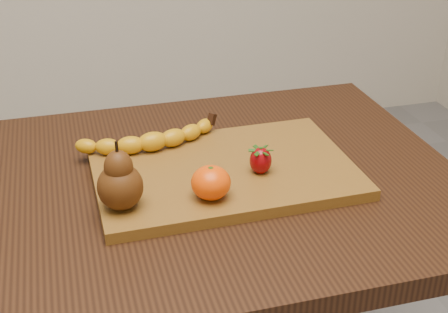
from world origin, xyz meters
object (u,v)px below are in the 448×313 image
object	(u,v)px
table	(180,227)
cutting_board	(224,172)
mandarin	(211,183)
pear	(119,175)

from	to	relation	value
table	cutting_board	size ratio (longest dim) A/B	2.22
table	mandarin	xyz separation A→B (m)	(0.03, -0.10, 0.14)
pear	mandarin	world-z (taller)	pear
pear	cutting_board	bearing A→B (deg)	23.48
cutting_board	mandarin	size ratio (longest dim) A/B	7.03
cutting_board	mandarin	bearing A→B (deg)	-117.67
mandarin	cutting_board	bearing A→B (deg)	63.04
pear	mandarin	size ratio (longest dim) A/B	1.75
table	pear	xyz separation A→B (m)	(-0.11, -0.09, 0.17)
cutting_board	pear	distance (m)	0.22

